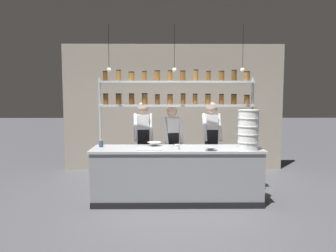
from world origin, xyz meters
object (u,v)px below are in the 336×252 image
spice_shelf_unit (176,95)px  prep_bowl_near_left (210,149)px  serving_cup_front (177,147)px  container_stack (248,130)px  chef_right (211,139)px  serving_cup_by_board (101,144)px  prep_bowl_center_front (154,144)px  chef_center (172,143)px  chef_left (143,139)px  cutting_board (150,149)px

spice_shelf_unit → prep_bowl_near_left: 1.15m
prep_bowl_near_left → serving_cup_front: size_ratio=2.36×
container_stack → serving_cup_front: 1.18m
prep_bowl_near_left → chef_right: bearing=81.2°
serving_cup_front → serving_cup_by_board: (-1.28, 0.25, 0.01)m
prep_bowl_center_front → serving_cup_by_board: (-0.90, -0.12, 0.02)m
chef_center → prep_bowl_center_front: (-0.32, -0.42, 0.04)m
chef_right → serving_cup_by_board: chef_right is taller
chef_left → serving_cup_by_board: chef_left is taller
cutting_board → prep_bowl_near_left: bearing=-4.4°
cutting_board → prep_bowl_center_front: bearing=82.6°
prep_bowl_center_front → cutting_board: bearing=-97.4°
container_stack → cutting_board: container_stack is taller
spice_shelf_unit → prep_bowl_center_front: spice_shelf_unit is taller
spice_shelf_unit → serving_cup_front: bearing=-91.1°
chef_right → serving_cup_by_board: 2.10m
spice_shelf_unit → container_stack: (1.14, -0.52, -0.55)m
prep_bowl_near_left → serving_cup_front: (-0.53, 0.09, 0.02)m
prep_bowl_center_front → chef_center: bearing=53.2°
chef_right → serving_cup_by_board: bearing=-165.3°
spice_shelf_unit → serving_cup_by_board: size_ratio=24.83×
chef_left → container_stack: (1.76, -1.02, 0.29)m
chef_center → prep_bowl_near_left: 1.07m
chef_left → chef_center: (0.55, -0.20, -0.04)m
container_stack → prep_bowl_near_left: container_stack is taller
chef_left → cutting_board: (0.18, -1.01, -0.02)m
chef_center → prep_bowl_center_front: bearing=-144.1°
cutting_board → serving_cup_by_board: 0.89m
prep_bowl_center_front → serving_cup_by_board: serving_cup_by_board is taller
chef_left → container_stack: size_ratio=2.57×
spice_shelf_unit → prep_bowl_center_front: bearing=-162.7°
chef_right → prep_bowl_near_left: bearing=-104.0°
chef_center → container_stack: chef_center is taller
chef_left → cutting_board: chef_left is taller
chef_center → cutting_board: size_ratio=4.01×
chef_left → cutting_board: size_ratio=4.15×
spice_shelf_unit → cutting_board: spice_shelf_unit is taller
spice_shelf_unit → chef_center: 0.93m
cutting_board → container_stack: bearing=-0.4°
container_stack → serving_cup_front: bearing=178.6°
chef_center → prep_bowl_near_left: size_ratio=8.11×
cutting_board → serving_cup_front: (0.43, 0.02, 0.03)m
chef_left → prep_bowl_near_left: chef_left is taller
chef_right → container_stack: (0.45, -0.99, 0.29)m
chef_left → prep_bowl_center_front: (0.23, -0.62, -0.00)m
spice_shelf_unit → prep_bowl_near_left: size_ratio=13.74×
spice_shelf_unit → container_stack: spice_shelf_unit is taller
chef_left → chef_right: bearing=-7.9°
prep_bowl_center_front → serving_cup_front: serving_cup_front is taller
chef_center → cutting_board: bearing=-131.6°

